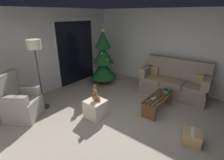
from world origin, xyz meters
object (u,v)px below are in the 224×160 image
(cardboard_box_taped_mid_floor, at_px, (191,137))
(christmas_tree, at_px, (103,60))
(cell_phone, at_px, (166,90))
(coffee_table, at_px, (158,101))
(ottoman, at_px, (96,109))
(floor_lamp, at_px, (35,51))
(remote_graphite, at_px, (158,97))
(book_stack, at_px, (167,91))
(teddy_bear_chestnut, at_px, (95,96))
(couch, at_px, (174,82))
(remote_white, at_px, (154,98))
(armchair, at_px, (20,103))
(teddy_bear_honey_by_tree, at_px, (95,89))

(cardboard_box_taped_mid_floor, bearing_deg, christmas_tree, 70.00)
(christmas_tree, bearing_deg, cell_phone, -93.48)
(coffee_table, distance_m, ottoman, 1.59)
(cell_phone, bearing_deg, ottoman, 174.66)
(cell_phone, relative_size, floor_lamp, 0.08)
(coffee_table, relative_size, remote_graphite, 7.05)
(book_stack, bearing_deg, teddy_bear_chestnut, 145.64)
(coffee_table, height_order, cell_phone, cell_phone)
(teddy_bear_chestnut, bearing_deg, couch, -22.84)
(coffee_table, distance_m, remote_white, 0.22)
(christmas_tree, distance_m, cardboard_box_taped_mid_floor, 3.61)
(book_stack, xyz_separation_m, armchair, (-2.73, 2.43, -0.02))
(teddy_bear_chestnut, bearing_deg, cell_phone, -34.37)
(ottoman, relative_size, teddy_bear_honey_by_tree, 1.54)
(remote_graphite, height_order, floor_lamp, floor_lamp)
(teddy_bear_chestnut, bearing_deg, floor_lamp, 111.84)
(christmas_tree, relative_size, teddy_bear_honey_by_tree, 6.70)
(remote_graphite, relative_size, teddy_bear_chestnut, 0.55)
(coffee_table, relative_size, armchair, 0.97)
(ottoman, bearing_deg, remote_graphite, -42.58)
(couch, height_order, ottoman, couch)
(floor_lamp, distance_m, cardboard_box_taped_mid_floor, 3.86)
(floor_lamp, relative_size, cardboard_box_taped_mid_floor, 4.25)
(coffee_table, bearing_deg, teddy_bear_honey_by_tree, 96.74)
(coffee_table, bearing_deg, cardboard_box_taped_mid_floor, -123.83)
(couch, bearing_deg, coffee_table, -178.35)
(cell_phone, height_order, teddy_bear_honey_by_tree, cell_phone)
(teddy_bear_chestnut, bearing_deg, book_stack, -34.36)
(coffee_table, xyz_separation_m, armchair, (-2.34, 2.37, 0.14))
(remote_white, bearing_deg, teddy_bear_honey_by_tree, -166.88)
(remote_white, relative_size, armchair, 0.14)
(ottoman, bearing_deg, teddy_bear_honey_by_tree, 44.72)
(cell_phone, bearing_deg, armchair, 167.32)
(teddy_bear_chestnut, bearing_deg, coffee_table, -40.65)
(remote_white, height_order, teddy_bear_chestnut, teddy_bear_chestnut)
(ottoman, distance_m, teddy_bear_honey_by_tree, 1.37)
(coffee_table, relative_size, cell_phone, 7.64)
(armchair, bearing_deg, ottoman, -49.80)
(christmas_tree, height_order, teddy_bear_honey_by_tree, christmas_tree)
(remote_white, bearing_deg, ottoman, -122.65)
(couch, xyz_separation_m, coffee_table, (-1.16, -0.03, -0.14))
(teddy_bear_honey_by_tree, distance_m, cardboard_box_taped_mid_floor, 3.05)
(remote_graphite, bearing_deg, book_stack, 56.37)
(couch, xyz_separation_m, book_stack, (-0.77, -0.09, 0.02))
(floor_lamp, xyz_separation_m, teddy_bear_honey_by_tree, (1.52, -0.42, -1.38))
(couch, relative_size, book_stack, 7.61)
(remote_white, height_order, cell_phone, cell_phone)
(floor_lamp, xyz_separation_m, cardboard_box_taped_mid_floor, (1.07, -3.44, -1.38))
(teddy_bear_honey_by_tree, bearing_deg, cell_phone, -73.25)
(remote_graphite, distance_m, teddy_bear_chestnut, 1.55)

